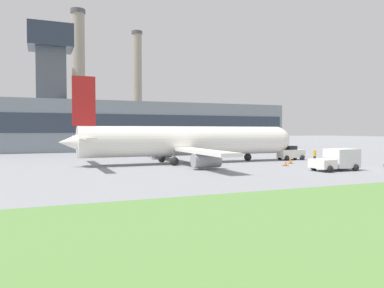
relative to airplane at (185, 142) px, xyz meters
The scene contains 11 objects.
ground_plane 4.78m from the airplane, 99.67° to the right, with size 400.00×400.00×0.00m, color gray.
terminal_building 33.95m from the airplane, 93.34° to the left, with size 70.54×11.40×23.71m.
smokestack_left 65.88m from the airplane, 103.12° to the left, with size 3.02×3.02×31.27m.
smokestack_right 66.45m from the airplane, 95.57° to the left, with size 3.98×3.98×36.93m.
smokestack_far 65.78m from the airplane, 81.14° to the left, with size 3.10×3.10×32.51m.
airplane is the anchor object (origin of this frame).
pushback_tug 15.36m from the airplane, ahead, with size 3.59×2.23×1.91m.
fuel_truck 17.68m from the airplane, 50.95° to the right, with size 4.86×2.95×2.16m.
ground_crew_person 16.39m from the airplane, 18.97° to the right, with size 0.50×0.50×1.64m.
traffic_cone_near_nose 12.25m from the airplane, 38.39° to the right, with size 0.55×0.55×0.57m.
traffic_cone_wingtip 13.11m from the airplane, 23.59° to the right, with size 0.57×0.57×0.70m.
Camera 1 is at (-15.83, -38.75, 4.01)m, focal length 35.00 mm.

